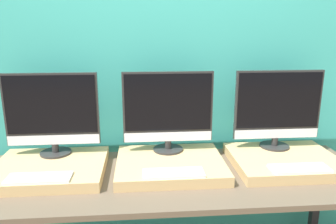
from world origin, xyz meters
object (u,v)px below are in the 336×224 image
monitor_center (168,110)px  keyboard_center (174,173)px  monitor_left (52,113)px  keyboard_right (300,168)px  keyboard_left (39,178)px  monitor_right (278,108)px

monitor_center → keyboard_center: size_ratio=1.70×
monitor_left → keyboard_right: 1.42m
monitor_left → keyboard_center: 0.80m
keyboard_center → keyboard_right: same height
keyboard_left → monitor_right: (1.35, 0.34, 0.25)m
keyboard_center → keyboard_right: size_ratio=1.00×
monitor_center → monitor_right: bearing=0.0°
keyboard_left → keyboard_center: bearing=0.0°
monitor_center → keyboard_right: bearing=-26.6°
monitor_right → monitor_center: bearing=180.0°
monitor_left → keyboard_right: (1.35, -0.34, -0.25)m
monitor_left → keyboard_left: size_ratio=1.70×
keyboard_left → monitor_right: 1.42m
monitor_right → monitor_left: bearing=180.0°
monitor_center → keyboard_center: bearing=-90.0°
monitor_left → monitor_center: size_ratio=1.00×
monitor_left → keyboard_left: monitor_left is taller
keyboard_center → monitor_center: bearing=90.0°
monitor_left → monitor_center: 0.68m
monitor_left → keyboard_right: size_ratio=1.70×
keyboard_center → monitor_left: bearing=153.4°
monitor_center → keyboard_right: 0.80m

